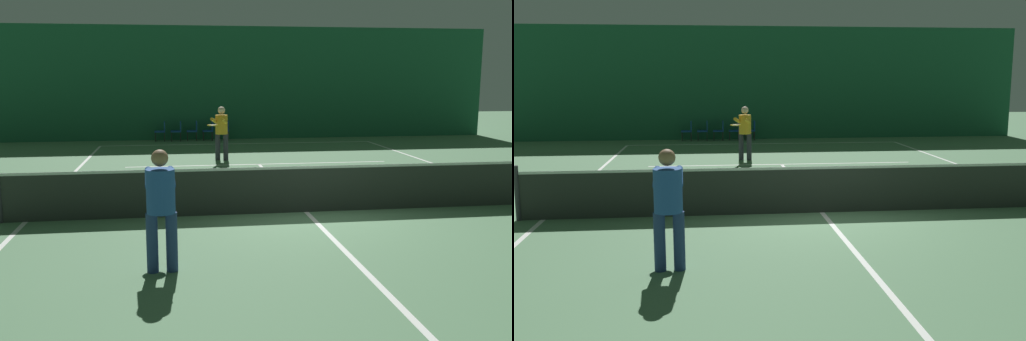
{
  "view_description": "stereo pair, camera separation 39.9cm",
  "coord_description": "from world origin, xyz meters",
  "views": [
    {
      "loc": [
        -2.69,
        -11.11,
        2.77
      ],
      "look_at": [
        -1.15,
        -0.71,
        1.01
      ],
      "focal_mm": 40.0,
      "sensor_mm": 36.0,
      "label": 1
    },
    {
      "loc": [
        -2.29,
        -11.16,
        2.77
      ],
      "look_at": [
        -1.15,
        -0.71,
        1.01
      ],
      "focal_mm": 40.0,
      "sensor_mm": 36.0,
      "label": 2
    }
  ],
  "objects": [
    {
      "name": "tennis_net",
      "position": [
        0.0,
        0.0,
        0.51
      ],
      "size": [
        12.0,
        0.1,
        1.07
      ],
      "color": "#2D332D",
      "rests_on": "ground"
    },
    {
      "name": "courtside_chair_1",
      "position": [
        -2.44,
        13.24,
        0.49
      ],
      "size": [
        0.44,
        0.44,
        0.84
      ],
      "rotation": [
        0.0,
        0.0,
        -1.57
      ],
      "color": "#2D2D2D",
      "rests_on": "ground"
    },
    {
      "name": "court_line_centre",
      "position": [
        0.0,
        0.0,
        0.0
      ],
      "size": [
        0.1,
        12.8,
        0.0
      ],
      "color": "white",
      "rests_on": "ground"
    },
    {
      "name": "courtside_chair_3",
      "position": [
        -1.09,
        13.24,
        0.49
      ],
      "size": [
        0.44,
        0.44,
        0.84
      ],
      "rotation": [
        0.0,
        0.0,
        -1.57
      ],
      "color": "#2D2D2D",
      "rests_on": "ground"
    },
    {
      "name": "player_near",
      "position": [
        -2.87,
        -3.16,
        1.02
      ],
      "size": [
        0.46,
        1.4,
        1.76
      ],
      "rotation": [
        0.0,
        0.0,
        1.61
      ],
      "color": "navy",
      "rests_on": "ground"
    },
    {
      "name": "court_line_sideline_left",
      "position": [
        -5.5,
        0.0,
        0.0
      ],
      "size": [
        0.1,
        23.8,
        0.0
      ],
      "color": "white",
      "rests_on": "ground"
    },
    {
      "name": "courtside_chair_2",
      "position": [
        -1.76,
        13.24,
        0.49
      ],
      "size": [
        0.44,
        0.44,
        0.84
      ],
      "rotation": [
        0.0,
        0.0,
        -1.57
      ],
      "color": "#2D2D2D",
      "rests_on": "ground"
    },
    {
      "name": "courtside_chair_4",
      "position": [
        -0.42,
        13.24,
        0.49
      ],
      "size": [
        0.44,
        0.44,
        0.84
      ],
      "rotation": [
        0.0,
        0.0,
        -1.57
      ],
      "color": "#2D2D2D",
      "rests_on": "ground"
    },
    {
      "name": "court_line_baseline_far",
      "position": [
        0.0,
        11.9,
        0.0
      ],
      "size": [
        11.0,
        0.1,
        0.0
      ],
      "color": "white",
      "rests_on": "ground"
    },
    {
      "name": "ground_plane",
      "position": [
        0.0,
        0.0,
        0.0
      ],
      "size": [
        60.0,
        60.0,
        0.0
      ],
      "primitive_type": "plane",
      "color": "#56845B"
    },
    {
      "name": "player_far",
      "position": [
        -1.09,
        7.44,
        1.03
      ],
      "size": [
        0.83,
        1.43,
        1.76
      ],
      "rotation": [
        0.0,
        0.0,
        -1.93
      ],
      "color": "#2D2D38",
      "rests_on": "ground"
    },
    {
      "name": "backdrop_curtain",
      "position": [
        0.0,
        13.79,
        2.42
      ],
      "size": [
        23.0,
        0.12,
        4.85
      ],
      "color": "#1E5B3D",
      "rests_on": "ground"
    },
    {
      "name": "court_line_service_far",
      "position": [
        0.0,
        6.4,
        0.0
      ],
      "size": [
        8.25,
        0.1,
        0.0
      ],
      "color": "white",
      "rests_on": "ground"
    },
    {
      "name": "courtside_chair_0",
      "position": [
        -3.11,
        13.24,
        0.49
      ],
      "size": [
        0.44,
        0.44,
        0.84
      ],
      "rotation": [
        0.0,
        0.0,
        -1.57
      ],
      "color": "#2D2D2D",
      "rests_on": "ground"
    }
  ]
}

